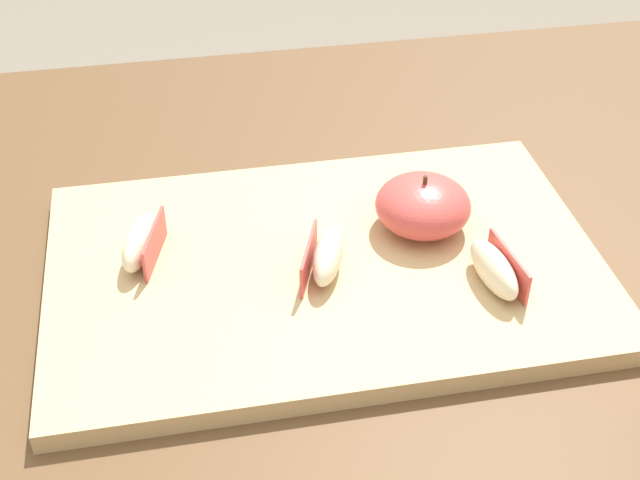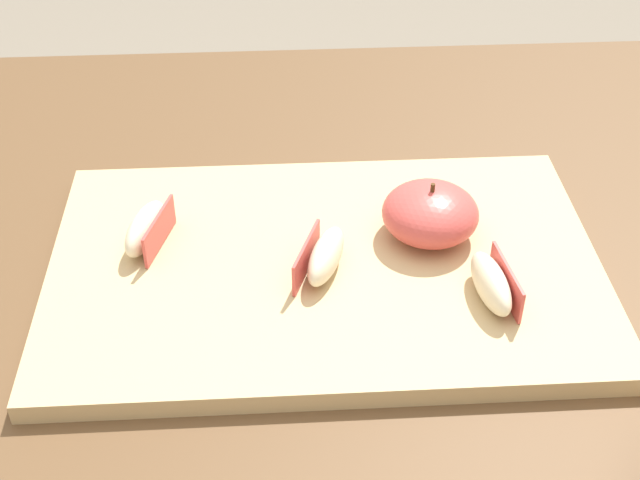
{
  "view_description": "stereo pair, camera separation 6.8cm",
  "coord_description": "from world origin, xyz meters",
  "px_view_note": "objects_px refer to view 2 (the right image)",
  "views": [
    {
      "loc": [
        -0.1,
        -0.51,
        1.17
      ],
      "look_at": [
        -0.0,
        0.01,
        0.76
      ],
      "focal_mm": 48.87,
      "sensor_mm": 36.0,
      "label": 1
    },
    {
      "loc": [
        -0.04,
        -0.52,
        1.17
      ],
      "look_at": [
        -0.0,
        0.01,
        0.76
      ],
      "focal_mm": 48.87,
      "sensor_mm": 36.0,
      "label": 2
    }
  ],
  "objects_px": {
    "cutting_board": "(320,268)",
    "apple_wedge_middle": "(320,259)",
    "apple_half_skin_up": "(430,213)",
    "apple_wedge_near_knife": "(147,229)",
    "apple_wedge_right": "(492,283)"
  },
  "relations": [
    {
      "from": "cutting_board",
      "to": "apple_wedge_middle",
      "type": "bearing_deg",
      "value": -93.65
    },
    {
      "from": "apple_half_skin_up",
      "to": "apple_wedge_near_knife",
      "type": "xyz_separation_m",
      "value": [
        -0.23,
        0.0,
        -0.01
      ]
    },
    {
      "from": "apple_wedge_near_knife",
      "to": "apple_wedge_right",
      "type": "bearing_deg",
      "value": -17.45
    },
    {
      "from": "cutting_board",
      "to": "apple_wedge_middle",
      "type": "relative_size",
      "value": 6.21
    },
    {
      "from": "apple_wedge_middle",
      "to": "apple_half_skin_up",
      "type": "bearing_deg",
      "value": 26.1
    },
    {
      "from": "apple_wedge_near_knife",
      "to": "apple_wedge_right",
      "type": "relative_size",
      "value": 1.02
    },
    {
      "from": "apple_half_skin_up",
      "to": "apple_wedge_middle",
      "type": "height_order",
      "value": "apple_half_skin_up"
    },
    {
      "from": "cutting_board",
      "to": "apple_half_skin_up",
      "type": "xyz_separation_m",
      "value": [
        0.09,
        0.03,
        0.03
      ]
    },
    {
      "from": "cutting_board",
      "to": "apple_wedge_near_knife",
      "type": "distance_m",
      "value": 0.14
    },
    {
      "from": "cutting_board",
      "to": "apple_wedge_right",
      "type": "xyz_separation_m",
      "value": [
        0.13,
        -0.05,
        0.02
      ]
    },
    {
      "from": "cutting_board",
      "to": "apple_wedge_right",
      "type": "distance_m",
      "value": 0.14
    },
    {
      "from": "apple_wedge_near_knife",
      "to": "cutting_board",
      "type": "bearing_deg",
      "value": -12.17
    },
    {
      "from": "apple_wedge_near_knife",
      "to": "apple_wedge_right",
      "type": "xyz_separation_m",
      "value": [
        0.26,
        -0.08,
        0.0
      ]
    },
    {
      "from": "apple_half_skin_up",
      "to": "apple_wedge_middle",
      "type": "distance_m",
      "value": 0.1
    },
    {
      "from": "apple_half_skin_up",
      "to": "apple_wedge_near_knife",
      "type": "height_order",
      "value": "apple_half_skin_up"
    }
  ]
}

